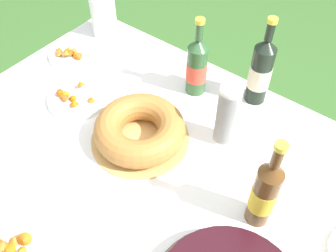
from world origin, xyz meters
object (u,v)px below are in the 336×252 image
at_px(snack_plate_right, 10,251).
at_px(paper_towel_roll, 102,8).
at_px(cider_bottle_green, 197,66).
at_px(snack_plate_far, 70,54).
at_px(cider_bottle_amber, 264,193).
at_px(snack_plate_left, 77,97).
at_px(juice_bottle_red, 261,71).
at_px(cup_stack, 227,116).
at_px(bundt_cake, 140,130).

bearing_deg(snack_plate_right, paper_towel_roll, 119.80).
xyz_separation_m(cider_bottle_green, snack_plate_far, (-0.54, -0.15, -0.11)).
bearing_deg(cider_bottle_green, snack_plate_far, -164.33).
distance_m(cider_bottle_green, paper_towel_roll, 0.55).
distance_m(cider_bottle_amber, snack_plate_far, 1.02).
relative_size(cider_bottle_green, snack_plate_left, 1.34).
bearing_deg(cider_bottle_amber, cider_bottle_green, 143.39).
bearing_deg(snack_plate_left, paper_towel_roll, 119.79).
height_order(cider_bottle_amber, juice_bottle_red, juice_bottle_red).
xyz_separation_m(juice_bottle_red, snack_plate_right, (-0.23, -0.95, -0.12)).
distance_m(snack_plate_right, snack_plate_far, 0.87).
bearing_deg(cider_bottle_green, cup_stack, -33.64).
bearing_deg(cup_stack, paper_towel_roll, 164.57).
relative_size(bundt_cake, snack_plate_right, 1.60).
bearing_deg(snack_plate_right, cider_bottle_amber, 46.82).
distance_m(bundt_cake, snack_plate_far, 0.57).
bearing_deg(juice_bottle_red, snack_plate_far, -161.41).
relative_size(snack_plate_left, snack_plate_far, 1.25).
relative_size(bundt_cake, cider_bottle_amber, 1.01).
bearing_deg(snack_plate_left, snack_plate_far, 142.99).
relative_size(snack_plate_right, snack_plate_far, 1.12).
height_order(cider_bottle_amber, snack_plate_left, cider_bottle_amber).
bearing_deg(snack_plate_right, snack_plate_left, 119.81).
xyz_separation_m(cider_bottle_green, cider_bottle_amber, (0.46, -0.34, 0.01)).
xyz_separation_m(juice_bottle_red, snack_plate_left, (-0.53, -0.42, -0.12)).
distance_m(snack_plate_left, paper_towel_roll, 0.45).
relative_size(bundt_cake, cider_bottle_green, 1.07).
bearing_deg(snack_plate_far, snack_plate_right, -53.11).
xyz_separation_m(juice_bottle_red, snack_plate_far, (-0.75, -0.25, -0.12)).
relative_size(cup_stack, cider_bottle_amber, 0.71).
distance_m(cup_stack, snack_plate_far, 0.77).
relative_size(bundt_cake, snack_plate_left, 1.44).
xyz_separation_m(bundt_cake, juice_bottle_red, (0.21, 0.42, 0.08)).
bearing_deg(cider_bottle_green, cider_bottle_amber, -36.61).
xyz_separation_m(snack_plate_right, paper_towel_roll, (-0.52, 0.91, 0.11)).
xyz_separation_m(bundt_cake, cider_bottle_green, (0.01, 0.32, 0.07)).
bearing_deg(cider_bottle_green, snack_plate_left, -135.88).
xyz_separation_m(bundt_cake, cup_stack, (0.23, 0.18, 0.07)).
xyz_separation_m(cider_bottle_amber, snack_plate_far, (-1.00, 0.19, -0.12)).
distance_m(cider_bottle_amber, paper_towel_roll, 1.08).
bearing_deg(cup_stack, cider_bottle_amber, -39.22).
bearing_deg(cider_bottle_amber, snack_plate_far, 169.46).
bearing_deg(snack_plate_far, cup_stack, 0.42).
height_order(snack_plate_far, paper_towel_roll, paper_towel_roll).
xyz_separation_m(cup_stack, cider_bottle_amber, (0.23, -0.19, 0.01)).
relative_size(snack_plate_left, paper_towel_roll, 0.93).
height_order(juice_bottle_red, paper_towel_roll, juice_bottle_red).
distance_m(bundt_cake, paper_towel_roll, 0.67).
xyz_separation_m(cider_bottle_green, juice_bottle_red, (0.21, 0.10, 0.02)).
bearing_deg(bundt_cake, cider_bottle_green, 89.06).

